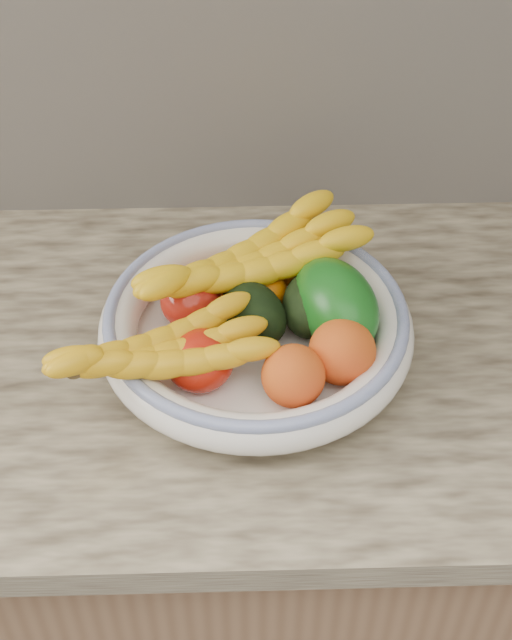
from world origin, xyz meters
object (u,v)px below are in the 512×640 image
object	(u,v)px
fruit_bowl	(256,327)
banana_bunch_back	(249,267)
banana_bunch_front	(160,357)
green_mango	(335,305)

from	to	relation	value
fruit_bowl	banana_bunch_back	xyz separation A→B (m)	(-0.01, 0.07, 0.04)
fruit_bowl	banana_bunch_front	distance (m)	0.14
fruit_bowl	banana_bunch_front	xyz separation A→B (m)	(-0.11, -0.08, 0.03)
green_mango	banana_bunch_back	xyz separation A→B (m)	(-0.10, 0.06, 0.01)
green_mango	banana_bunch_front	size ratio (longest dim) A/B	0.52
green_mango	banana_bunch_back	size ratio (longest dim) A/B	0.43
green_mango	banana_bunch_front	distance (m)	0.23
green_mango	banana_bunch_back	bearing A→B (deg)	127.21
fruit_bowl	banana_bunch_back	distance (m)	0.08
banana_bunch_back	green_mango	bearing A→B (deg)	-58.15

